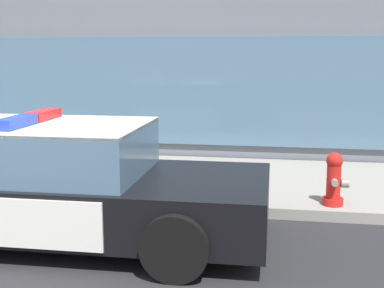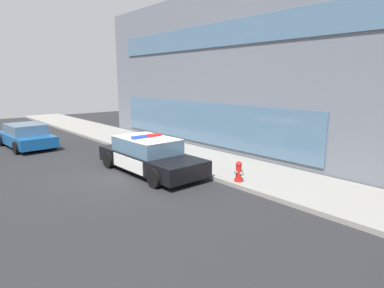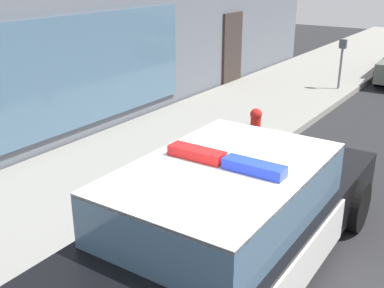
{
  "view_description": "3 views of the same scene",
  "coord_description": "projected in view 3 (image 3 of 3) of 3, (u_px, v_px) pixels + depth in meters",
  "views": [
    {
      "loc": [
        2.88,
        -4.8,
        2.18
      ],
      "look_at": [
        1.71,
        2.04,
        0.96
      ],
      "focal_mm": 48.1,
      "sensor_mm": 36.0,
      "label": 1
    },
    {
      "loc": [
        10.78,
        -6.06,
        3.63
      ],
      "look_at": [
        1.59,
        1.78,
        1.22
      ],
      "focal_mm": 30.12,
      "sensor_mm": 36.0,
      "label": 2
    },
    {
      "loc": [
        -3.88,
        -1.51,
        3.32
      ],
      "look_at": [
        1.09,
        1.86,
        1.04
      ],
      "focal_mm": 44.13,
      "sensor_mm": 36.0,
      "label": 3
    }
  ],
  "objects": [
    {
      "name": "fire_hydrant",
      "position": [
        255.0,
        128.0,
        8.75
      ],
      "size": [
        0.34,
        0.39,
        0.73
      ],
      "color": "red",
      "rests_on": "sidewalk"
    },
    {
      "name": "police_cruiser",
      "position": [
        229.0,
        219.0,
        5.25
      ],
      "size": [
        5.14,
        2.15,
        1.49
      ],
      "rotation": [
        0.0,
        0.0,
        0.01
      ],
      "color": "black",
      "rests_on": "ground"
    },
    {
      "name": "parking_meter",
      "position": [
        342.0,
        55.0,
        12.67
      ],
      "size": [
        0.12,
        0.18,
        1.34
      ],
      "color": "slate",
      "rests_on": "sidewalk"
    },
    {
      "name": "sidewalk",
      "position": [
        56.0,
        207.0,
        6.78
      ],
      "size": [
        48.0,
        3.27,
        0.15
      ],
      "primitive_type": "cube",
      "color": "gray",
      "rests_on": "ground"
    }
  ]
}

